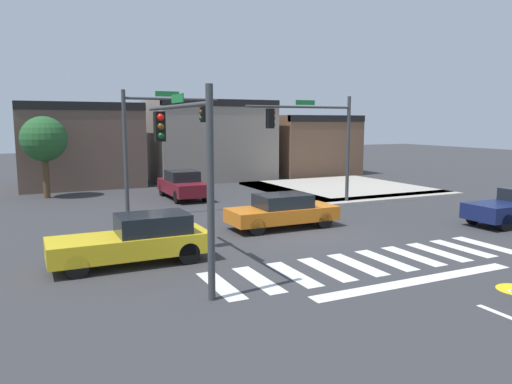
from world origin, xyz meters
The scene contains 11 objects.
ground_plane centered at (0.00, 0.00, 0.00)m, with size 120.00×120.00×0.00m, color #353538.
crosswalk_near centered at (0.00, -4.50, 0.00)m, with size 10.65×2.52×0.01m.
curb_corner_northeast centered at (8.49, 9.42, 0.07)m, with size 10.00×10.60×0.15m.
storefront_row centered at (2.51, 18.87, 2.81)m, with size 25.57×6.59×5.93m.
traffic_signal_northeast centered at (3.80, 4.99, 3.89)m, with size 6.03×0.32×5.67m.
traffic_signal_southwest centered at (-5.63, -3.21, 3.65)m, with size 0.32×5.81×5.22m.
traffic_signal_northwest centered at (-3.89, 5.72, 3.98)m, with size 4.45×0.32×5.74m.
car_orange centered at (-0.12, 1.10, 0.72)m, with size 4.53×1.80×1.41m.
car_yellow centered at (-6.64, -1.46, 0.76)m, with size 4.79×1.73×1.52m.
car_maroon centered at (-1.50, 10.42, 0.80)m, with size 1.81×4.50×1.60m.
roadside_tree centered at (-8.50, 14.00, 3.36)m, with size 2.56×2.56×4.68m.
Camera 1 is at (-9.63, -16.28, 4.34)m, focal length 34.28 mm.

